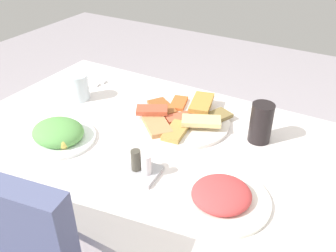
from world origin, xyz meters
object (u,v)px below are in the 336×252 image
object	(u,v)px
salad_plate_rice	(221,196)
soda_can	(261,123)
dining_table	(157,163)
pide_platter	(183,119)
fork	(86,78)
drinking_glass	(79,87)
condiment_caddy	(141,168)
salad_plate_greens	(59,134)
paper_napkin	(83,81)
spoon	(80,81)

from	to	relation	value
salad_plate_rice	soda_can	bearing A→B (deg)	-89.15
dining_table	pide_platter	xyz separation A→B (m)	(-0.02, -0.13, 0.09)
salad_plate_rice	fork	bearing A→B (deg)	-26.57
drinking_glass	condiment_caddy	xyz separation A→B (m)	(-0.43, 0.24, -0.02)
drinking_glass	fork	xyz separation A→B (m)	(0.09, -0.14, -0.04)
soda_can	fork	bearing A→B (deg)	-5.57
fork	soda_can	bearing A→B (deg)	168.31
salad_plate_greens	paper_napkin	distance (m)	0.41
fork	spoon	bearing A→B (deg)	83.87
spoon	soda_can	bearing A→B (deg)	169.31
pide_platter	condiment_caddy	size ratio (longest dim) A/B	3.28
salad_plate_greens	fork	xyz separation A→B (m)	(0.22, -0.37, -0.02)
pide_platter	paper_napkin	size ratio (longest dim) A/B	2.23
salad_plate_greens	soda_can	bearing A→B (deg)	-149.96
salad_plate_greens	spoon	size ratio (longest dim) A/B	1.30
salad_plate_rice	condiment_caddy	bearing A→B (deg)	3.10
fork	condiment_caddy	xyz separation A→B (m)	(-0.52, 0.38, 0.02)
dining_table	pide_platter	distance (m)	0.16
fork	condiment_caddy	size ratio (longest dim) A/B	1.87
dining_table	soda_can	world-z (taller)	soda_can
soda_can	dining_table	bearing A→B (deg)	31.65
soda_can	drinking_glass	world-z (taller)	soda_can
salad_plate_rice	pide_platter	bearing A→B (deg)	-47.48
dining_table	spoon	xyz separation A→B (m)	(0.47, -0.20, 0.08)
salad_plate_rice	condiment_caddy	xyz separation A→B (m)	(0.22, 0.01, 0.01)
dining_table	condiment_caddy	world-z (taller)	condiment_caddy
salad_plate_rice	drinking_glass	size ratio (longest dim) A/B	2.57
paper_napkin	salad_plate_greens	bearing A→B (deg)	121.36
salad_plate_rice	soda_can	xyz separation A→B (m)	(0.00, -0.30, 0.04)
salad_plate_greens	soda_can	xyz separation A→B (m)	(-0.52, -0.30, 0.04)
pide_platter	paper_napkin	bearing A→B (deg)	-9.40
pide_platter	drinking_glass	size ratio (longest dim) A/B	3.41
dining_table	fork	world-z (taller)	fork
dining_table	condiment_caddy	distance (m)	0.19
salad_plate_greens	drinking_glass	world-z (taller)	drinking_glass
pide_platter	salad_plate_greens	world-z (taller)	salad_plate_greens
paper_napkin	pide_platter	bearing A→B (deg)	170.60
soda_can	fork	xyz separation A→B (m)	(0.73, -0.07, -0.06)
pide_platter	salad_plate_rice	world-z (taller)	salad_plate_rice
paper_napkin	soda_can	bearing A→B (deg)	175.83
dining_table	drinking_glass	bearing A→B (deg)	-13.80
pide_platter	soda_can	bearing A→B (deg)	-173.49
salad_plate_greens	condiment_caddy	world-z (taller)	condiment_caddy
salad_plate_rice	drinking_glass	xyz separation A→B (m)	(0.65, -0.23, 0.03)
pide_platter	salad_plate_rice	bearing A→B (deg)	132.52
soda_can	fork	distance (m)	0.74
dining_table	condiment_caddy	size ratio (longest dim) A/B	12.87
dining_table	pide_platter	world-z (taller)	pide_platter
salad_plate_greens	drinking_glass	xyz separation A→B (m)	(0.12, -0.23, 0.02)
salad_plate_rice	paper_napkin	world-z (taller)	salad_plate_rice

